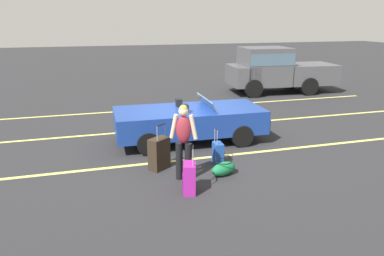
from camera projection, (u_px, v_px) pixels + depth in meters
ground_plane at (189, 141)px, 10.37m from camera, size 80.00×80.00×0.00m
lot_line_near at (204, 158)px, 9.11m from camera, size 18.00×0.12×0.01m
lot_line_mid at (178, 128)px, 11.59m from camera, size 18.00×0.12×0.01m
lot_line_far at (161, 109)px, 14.08m from camera, size 18.00×0.12×0.01m
convertible_car at (196, 121)px, 10.25m from camera, size 4.18×1.92×1.24m
suitcase_large_black at (159, 154)px, 8.35m from camera, size 0.55×0.51×1.09m
suitcase_medium_bright at (190, 178)px, 7.20m from camera, size 0.36×0.45×0.98m
suitcase_small_carryon at (218, 153)px, 8.74m from camera, size 0.23×0.35×0.87m
duffel_bag at (224, 168)px, 8.06m from camera, size 0.71×0.51×0.34m
traveler_person at (184, 138)px, 7.64m from camera, size 0.59×0.33×1.65m
parked_pickup_truck_near at (274, 69)px, 16.89m from camera, size 5.14×2.36×2.10m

